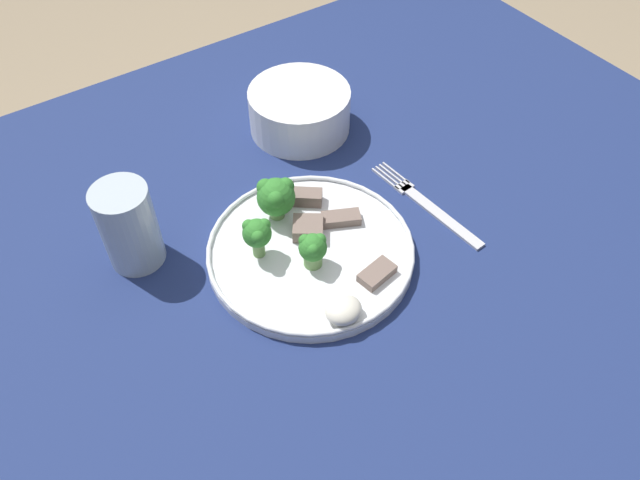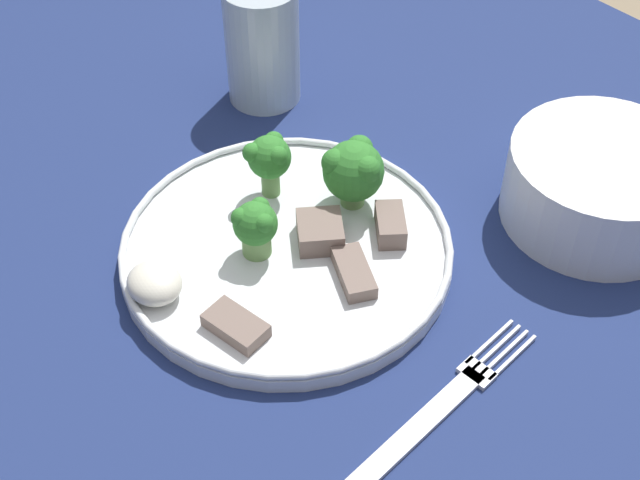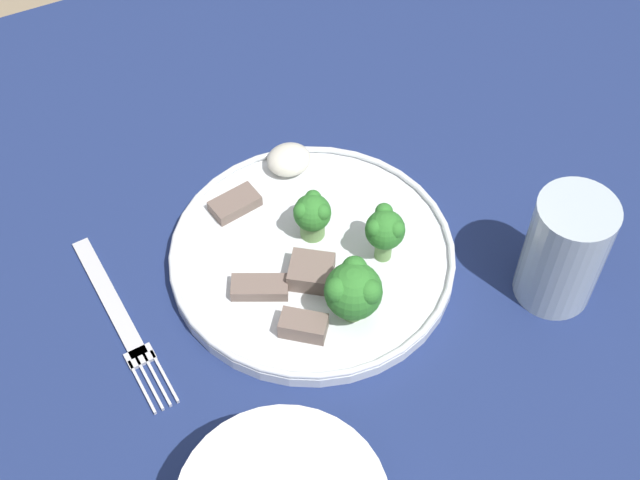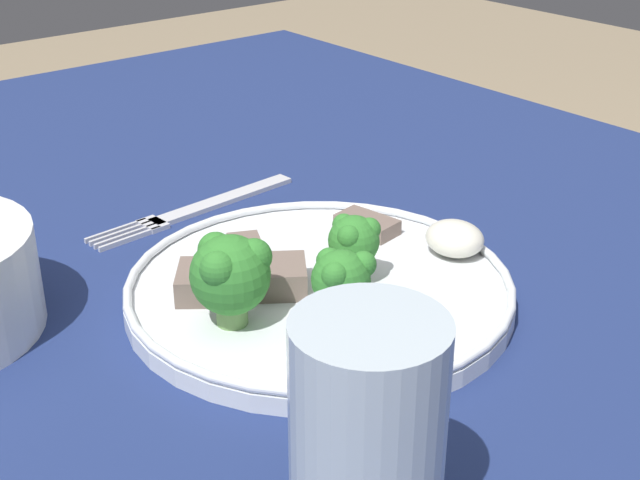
# 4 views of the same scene
# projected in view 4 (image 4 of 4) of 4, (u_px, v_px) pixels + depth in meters

# --- Properties ---
(table) EXTENTS (1.24, 0.97, 0.77)m
(table) POSITION_uv_depth(u_px,v_px,m) (266.00, 406.00, 0.66)
(table) COLOR navy
(table) RESTS_ON ground_plane
(dinner_plate) EXTENTS (0.26, 0.26, 0.02)m
(dinner_plate) POSITION_uv_depth(u_px,v_px,m) (319.00, 289.00, 0.60)
(dinner_plate) COLOR white
(dinner_plate) RESTS_ON table
(fork) EXTENTS (0.03, 0.20, 0.00)m
(fork) POSITION_uv_depth(u_px,v_px,m) (198.00, 209.00, 0.73)
(fork) COLOR silver
(fork) RESTS_ON table
(drinking_glass) EXTENTS (0.07, 0.07, 0.11)m
(drinking_glass) POSITION_uv_depth(u_px,v_px,m) (367.00, 448.00, 0.38)
(drinking_glass) COLOR #B2C1CC
(drinking_glass) RESTS_ON table
(broccoli_floret_near_rim_left) EXTENTS (0.05, 0.05, 0.06)m
(broccoli_floret_near_rim_left) POSITION_uv_depth(u_px,v_px,m) (230.00, 273.00, 0.53)
(broccoli_floret_near_rim_left) COLOR #709E56
(broccoli_floret_near_rim_left) RESTS_ON dinner_plate
(broccoli_floret_center_left) EXTENTS (0.04, 0.03, 0.05)m
(broccoli_floret_center_left) POSITION_uv_depth(u_px,v_px,m) (354.00, 243.00, 0.59)
(broccoli_floret_center_left) COLOR #709E56
(broccoli_floret_center_left) RESTS_ON dinner_plate
(broccoli_floret_back_left) EXTENTS (0.04, 0.04, 0.06)m
(broccoli_floret_back_left) POSITION_uv_depth(u_px,v_px,m) (341.00, 281.00, 0.52)
(broccoli_floret_back_left) COLOR #709E56
(broccoli_floret_back_left) RESTS_ON dinner_plate
(meat_slice_front_slice) EXTENTS (0.04, 0.04, 0.02)m
(meat_slice_front_slice) POSITION_uv_depth(u_px,v_px,m) (193.00, 281.00, 0.58)
(meat_slice_front_slice) COLOR #756056
(meat_slice_front_slice) RESTS_ON dinner_plate
(meat_slice_middle_slice) EXTENTS (0.05, 0.03, 0.01)m
(meat_slice_middle_slice) POSITION_uv_depth(u_px,v_px,m) (368.00, 225.00, 0.67)
(meat_slice_middle_slice) COLOR #756056
(meat_slice_middle_slice) RESTS_ON dinner_plate
(meat_slice_rear_slice) EXTENTS (0.05, 0.04, 0.01)m
(meat_slice_rear_slice) POSITION_uv_depth(u_px,v_px,m) (245.00, 254.00, 0.62)
(meat_slice_rear_slice) COLOR #756056
(meat_slice_rear_slice) RESTS_ON dinner_plate
(meat_slice_edge_slice) EXTENTS (0.05, 0.05, 0.02)m
(meat_slice_edge_slice) POSITION_uv_depth(u_px,v_px,m) (280.00, 276.00, 0.58)
(meat_slice_edge_slice) COLOR #756056
(meat_slice_edge_slice) RESTS_ON dinner_plate
(sauce_dollop) EXTENTS (0.04, 0.04, 0.02)m
(sauce_dollop) POSITION_uv_depth(u_px,v_px,m) (455.00, 238.00, 0.63)
(sauce_dollop) COLOR silver
(sauce_dollop) RESTS_ON dinner_plate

